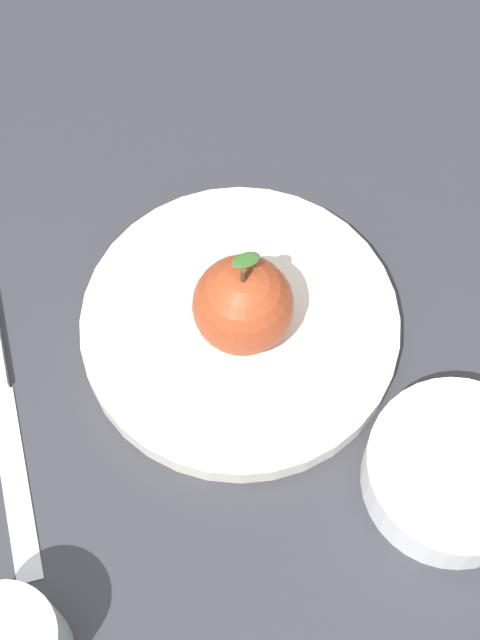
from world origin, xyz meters
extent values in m
plane|color=#2D2D33|center=(0.00, 0.00, 0.00)|extent=(2.40, 2.40, 0.00)
cylinder|color=silver|center=(0.02, -0.03, 0.01)|extent=(0.24, 0.24, 0.02)
torus|color=silver|center=(0.02, -0.03, 0.02)|extent=(0.24, 0.24, 0.01)
sphere|color=#9E3D1E|center=(0.01, -0.04, 0.06)|extent=(0.07, 0.07, 0.07)
cylinder|color=#4C3319|center=(0.01, -0.04, 0.10)|extent=(0.00, 0.00, 0.02)
ellipsoid|color=#386628|center=(0.02, -0.04, 0.10)|extent=(0.03, 0.02, 0.01)
cylinder|color=white|center=(-0.07, -0.20, 0.02)|extent=(0.12, 0.12, 0.04)
torus|color=white|center=(-0.07, -0.20, 0.04)|extent=(0.12, 0.12, 0.01)
cylinder|color=#BBBBBD|center=(-0.07, -0.20, 0.03)|extent=(0.10, 0.10, 0.01)
torus|color=#B2C6B2|center=(-0.24, 0.06, 0.06)|extent=(0.07, 0.07, 0.01)
cylinder|color=gray|center=(-0.24, 0.06, 0.06)|extent=(0.05, 0.05, 0.01)
cube|color=silver|center=(-0.13, 0.10, 0.00)|extent=(0.14, 0.08, 0.00)
camera|label=1|loc=(-0.30, -0.09, 0.66)|focal=54.75mm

